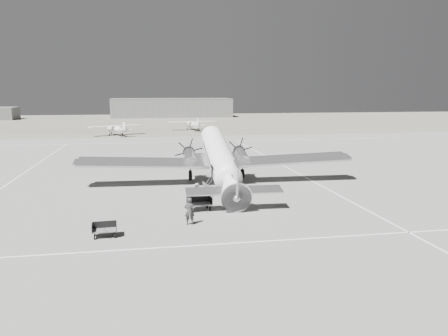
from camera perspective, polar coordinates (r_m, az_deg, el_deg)
The scene contains 15 objects.
ground at distance 39.71m, azimuth -3.44°, elevation -3.09°, with size 260.00×260.00×0.00m, color slate.
taxi_line_near at distance 26.40m, azimuth 0.24°, elevation -9.85°, with size 60.00×0.15×0.01m, color silver.
taxi_line_right at distance 42.77m, azimuth 12.75°, elevation -2.37°, with size 0.15×80.00×0.01m, color silver.
taxi_line_left at distance 51.06m, azimuth -25.36°, elevation -1.11°, with size 0.15×60.00×0.01m, color silver.
taxi_line_horizon at distance 79.06m, azimuth -6.90°, elevation 3.38°, with size 90.00×0.15×0.01m, color silver.
grass_infield at distance 133.80m, azimuth -8.31°, elevation 6.00°, with size 260.00×90.00×0.01m, color #666256.
hangar_main at distance 158.81m, azimuth -6.85°, elevation 7.83°, with size 42.00×14.00×6.60m.
dc3_airliner at distance 40.94m, azimuth -0.50°, elevation 1.02°, with size 27.28×18.93×5.20m, color silver, non-canonical shape.
light_plane_left at distance 93.12m, azimuth -13.89°, elevation 4.85°, with size 11.18×9.07×2.32m, color white, non-canonical shape.
light_plane_right at distance 103.17m, azimuth -4.04°, elevation 5.60°, with size 11.43×9.27×2.37m, color white, non-canonical shape.
baggage_cart_near at distance 33.34m, azimuth -3.22°, elevation -4.69°, with size 1.89×1.33×1.06m, color #555555, non-canonical shape.
baggage_cart_far at distance 28.43m, azimuth -15.34°, elevation -7.80°, with size 1.59×1.13×0.90m, color #555555, non-canonical shape.
ground_crew at distance 29.87m, azimuth -4.53°, elevation -5.63°, with size 0.69×0.45×1.89m, color #323232.
ramp_agent at distance 35.27m, azimuth -3.54°, elevation -3.34°, with size 0.83×0.65×1.71m, color #A8A8A6.
passenger at distance 36.19m, azimuth -3.63°, elevation -3.20°, with size 0.71×0.46×1.46m, color silver.
Camera 1 is at (-4.52, -38.43, 8.94)m, focal length 35.00 mm.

